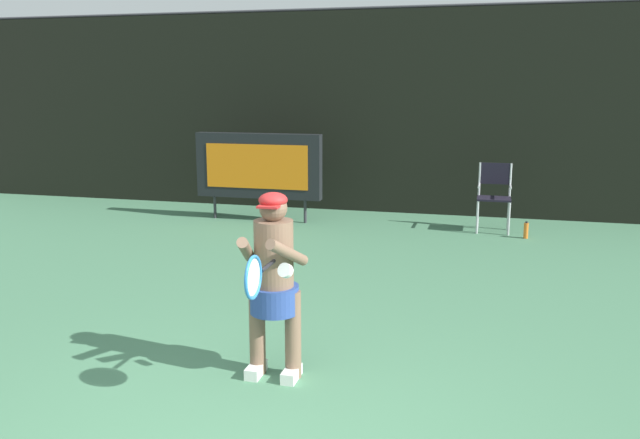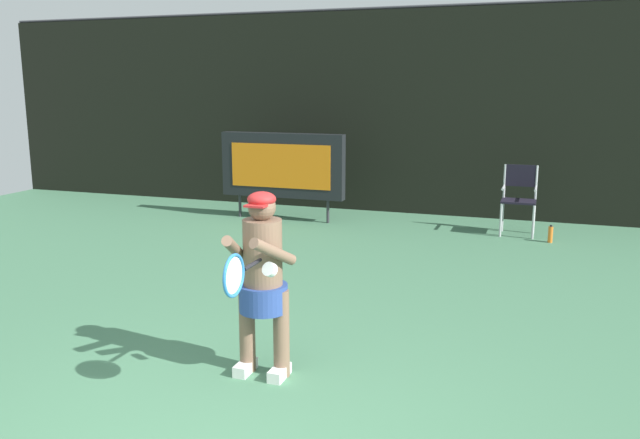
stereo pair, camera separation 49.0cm
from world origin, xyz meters
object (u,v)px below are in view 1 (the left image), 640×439
scoreboard (258,166)px  tennis_racket (254,277)px  umpire_chair (494,193)px  water_bottle (526,230)px  tennis_player (274,278)px

scoreboard → tennis_racket: 6.79m
umpire_chair → water_bottle: 0.82m
tennis_player → umpire_chair: bearing=74.2°
scoreboard → water_bottle: scoreboard is taller
scoreboard → tennis_racket: scoreboard is taller
scoreboard → water_bottle: 4.49m
water_bottle → tennis_racket: size_ratio=0.44×
scoreboard → tennis_player: same height
scoreboard → tennis_racket: (2.28, -6.39, 0.06)m
scoreboard → tennis_player: size_ratio=1.47×
tennis_racket → umpire_chair: bearing=82.6°
water_bottle → umpire_chair: bearing=139.5°
scoreboard → umpire_chair: size_ratio=2.04×
umpire_chair → tennis_player: bearing=-105.8°
umpire_chair → water_bottle: bearing=-40.5°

